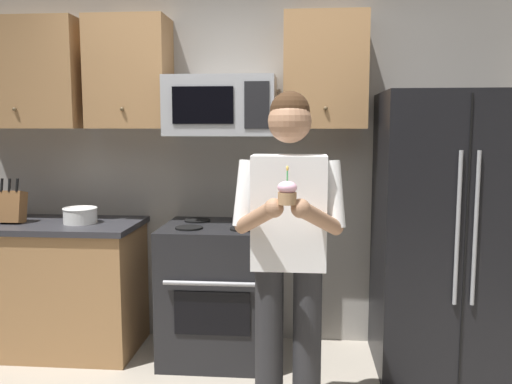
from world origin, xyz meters
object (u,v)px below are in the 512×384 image
(refrigerator, at_px, (449,233))
(cupcake, at_px, (287,192))
(microwave, at_px, (221,106))
(knife_block, at_px, (12,207))
(oven_range, at_px, (220,291))
(person, at_px, (289,242))
(bowl_large_white, at_px, (80,215))

(refrigerator, height_order, cupcake, refrigerator)
(microwave, bearing_deg, refrigerator, -6.03)
(knife_block, xyz_separation_m, cupcake, (1.93, -1.13, 0.26))
(oven_range, distance_m, knife_block, 1.55)
(person, bearing_deg, knife_block, 157.41)
(bowl_large_white, bearing_deg, cupcake, -38.47)
(refrigerator, relative_size, knife_block, 5.63)
(bowl_large_white, bearing_deg, knife_block, -176.69)
(bowl_large_white, distance_m, cupcake, 1.89)
(oven_range, relative_size, knife_block, 2.91)
(bowl_large_white, bearing_deg, oven_range, 0.12)
(oven_range, bearing_deg, knife_block, -178.84)
(refrigerator, bearing_deg, microwave, 173.97)
(refrigerator, bearing_deg, bowl_large_white, 179.14)
(microwave, bearing_deg, bowl_large_white, -172.88)
(oven_range, bearing_deg, cupcake, -67.16)
(knife_block, bearing_deg, refrigerator, -0.19)
(microwave, bearing_deg, person, -62.80)
(cupcake, bearing_deg, microwave, 110.91)
(oven_range, height_order, knife_block, knife_block)
(oven_range, xyz_separation_m, microwave, (0.00, 0.12, 1.26))
(bowl_large_white, bearing_deg, person, -29.66)
(bowl_large_white, height_order, cupcake, cupcake)
(microwave, bearing_deg, oven_range, -90.02)
(oven_range, bearing_deg, microwave, 89.98)
(knife_block, distance_m, bowl_large_white, 0.48)
(bowl_large_white, relative_size, person, 0.13)
(person, bearing_deg, oven_range, 120.43)
(refrigerator, height_order, knife_block, refrigerator)
(refrigerator, relative_size, person, 1.02)
(knife_block, bearing_deg, oven_range, 1.16)
(microwave, xyz_separation_m, person, (0.49, -0.95, -0.72))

